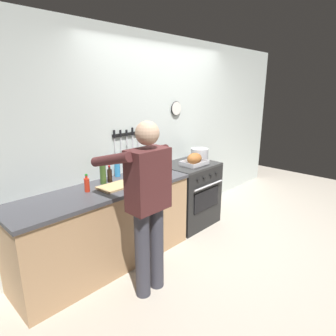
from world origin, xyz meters
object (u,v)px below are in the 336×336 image
object	(u,v)px
cutting_board	(116,186)
stove	(189,194)
stock_pot	(199,154)
bottle_olive_oil	(103,173)
bottle_soy_sauce	(110,175)
roasting_pan	(194,160)
bottle_hot_sauce	(87,185)
bottle_dish_soap	(117,168)
person_cook	(147,199)

from	to	relation	value
cutting_board	stove	bearing A→B (deg)	2.72
stock_pot	bottle_olive_oil	xyz separation A→B (m)	(-1.61, 0.09, 0.04)
cutting_board	bottle_soy_sauce	bearing A→B (deg)	71.40
roasting_pan	bottle_hot_sauce	size ratio (longest dim) A/B	1.89
stove	cutting_board	bearing A→B (deg)	-177.28
stove	roasting_pan	bearing A→B (deg)	-102.85
bottle_dish_soap	bottle_olive_oil	world-z (taller)	bottle_olive_oil
stove	cutting_board	distance (m)	1.39
bottle_hot_sauce	bottle_soy_sauce	bearing A→B (deg)	15.88
stock_pot	bottle_soy_sauce	world-z (taller)	bottle_soy_sauce
stock_pot	person_cook	bearing A→B (deg)	-157.49
person_cook	cutting_board	xyz separation A→B (m)	(0.08, 0.59, -0.04)
cutting_board	bottle_dish_soap	distance (m)	0.41
cutting_board	bottle_soy_sauce	xyz separation A→B (m)	(0.07, 0.20, 0.07)
stock_pot	bottle_olive_oil	world-z (taller)	bottle_olive_oil
bottle_soy_sauce	bottle_olive_oil	bearing A→B (deg)	-176.92
bottle_soy_sauce	bottle_dish_soap	distance (m)	0.21
bottle_hot_sauce	bottle_olive_oil	distance (m)	0.28
bottle_soy_sauce	bottle_dish_soap	world-z (taller)	bottle_dish_soap
person_cook	roasting_pan	distance (m)	1.48
stock_pot	bottle_soy_sauce	size ratio (longest dim) A/B	1.36
stove	stock_pot	distance (m)	0.60
roasting_pan	bottle_soy_sauce	bearing A→B (deg)	168.82
roasting_pan	bottle_dish_soap	distance (m)	1.09
person_cook	stock_pot	xyz separation A→B (m)	(1.67, 0.69, 0.03)
stock_pot	cutting_board	size ratio (longest dim) A/B	0.72
person_cook	stock_pot	distance (m)	1.81
stove	bottle_hot_sauce	distance (m)	1.68
stock_pot	bottle_soy_sauce	distance (m)	1.52
stove	cutting_board	size ratio (longest dim) A/B	2.50
stove	stock_pot	bearing A→B (deg)	8.27
cutting_board	bottle_hot_sauce	distance (m)	0.31
person_cook	cutting_board	world-z (taller)	person_cook
stove	bottle_soy_sauce	distance (m)	1.36
roasting_pan	cutting_board	distance (m)	1.29
bottle_soy_sauce	bottle_olive_oil	size ratio (longest dim) A/B	0.63
roasting_pan	bottle_hot_sauce	bearing A→B (deg)	174.82
bottle_hot_sauce	bottle_soy_sauce	xyz separation A→B (m)	(0.35, 0.10, 0.00)
person_cook	roasting_pan	bearing A→B (deg)	-69.44
bottle_soy_sauce	bottle_dish_soap	bearing A→B (deg)	29.74
bottle_soy_sauce	bottle_dish_soap	xyz separation A→B (m)	(0.19, 0.11, 0.02)
person_cook	bottle_olive_oil	xyz separation A→B (m)	(0.06, 0.78, 0.07)
roasting_pan	bottle_olive_oil	bearing A→B (deg)	169.77
roasting_pan	cutting_board	world-z (taller)	roasting_pan
person_cook	bottle_soy_sauce	world-z (taller)	person_cook
bottle_soy_sauce	cutting_board	bearing A→B (deg)	-108.60
bottle_hot_sauce	bottle_dish_soap	distance (m)	0.57
bottle_hot_sauce	bottle_soy_sauce	world-z (taller)	bottle_soy_sauce
stove	person_cook	world-z (taller)	person_cook
cutting_board	bottle_olive_oil	xyz separation A→B (m)	(-0.02, 0.19, 0.12)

